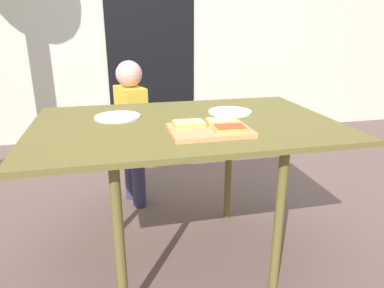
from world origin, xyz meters
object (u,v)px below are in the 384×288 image
(cutting_board, at_px, (210,130))
(pizza_slice_far_right, at_px, (222,121))
(pizza_slice_near_right, at_px, (230,128))
(pizza_slice_far_left, at_px, (189,123))
(dining_table, at_px, (186,135))
(child_left, at_px, (132,126))
(plate_white_left, at_px, (118,117))
(plate_white_right, at_px, (230,112))

(cutting_board, xyz_separation_m, pizza_slice_far_right, (0.07, 0.06, 0.02))
(pizza_slice_near_right, bearing_deg, pizza_slice_far_right, 89.33)
(pizza_slice_far_left, bearing_deg, dining_table, 84.41)
(child_left, bearing_deg, pizza_slice_far_right, -66.99)
(dining_table, distance_m, child_left, 0.73)
(cutting_board, distance_m, plate_white_left, 0.50)
(pizza_slice_far_left, height_order, pizza_slice_near_right, same)
(dining_table, xyz_separation_m, pizza_slice_near_right, (0.13, -0.25, 0.10))
(pizza_slice_far_left, relative_size, pizza_slice_far_right, 0.98)
(cutting_board, xyz_separation_m, pizza_slice_near_right, (0.07, -0.06, 0.02))
(pizza_slice_far_right, bearing_deg, pizza_slice_far_left, 179.54)
(pizza_slice_far_right, relative_size, plate_white_left, 0.62)
(cutting_board, distance_m, pizza_slice_near_right, 0.09)
(child_left, bearing_deg, dining_table, -72.71)
(plate_white_left, height_order, child_left, child_left)
(dining_table, bearing_deg, pizza_slice_far_right, -45.11)
(pizza_slice_far_right, bearing_deg, child_left, 113.01)
(dining_table, relative_size, child_left, 1.44)
(pizza_slice_far_right, distance_m, plate_white_left, 0.52)
(pizza_slice_far_right, bearing_deg, plate_white_left, 147.31)
(plate_white_right, bearing_deg, dining_table, -154.93)
(dining_table, xyz_separation_m, pizza_slice_far_right, (0.13, -0.14, 0.10))
(pizza_slice_near_right, height_order, plate_white_right, pizza_slice_near_right)
(plate_white_right, relative_size, plate_white_left, 1.00)
(pizza_slice_near_right, height_order, plate_white_left, pizza_slice_near_right)
(dining_table, distance_m, cutting_board, 0.22)
(cutting_board, xyz_separation_m, plate_white_right, (0.20, 0.31, -0.00))
(dining_table, bearing_deg, pizza_slice_far_left, -95.59)
(plate_white_right, bearing_deg, pizza_slice_far_right, -116.03)
(pizza_slice_near_right, xyz_separation_m, child_left, (-0.35, 0.93, -0.22))
(pizza_slice_near_right, relative_size, plate_white_right, 0.63)
(dining_table, height_order, cutting_board, cutting_board)
(cutting_board, height_order, plate_white_left, cutting_board)
(plate_white_left, bearing_deg, cutting_board, -42.61)
(plate_white_right, bearing_deg, cutting_board, -122.16)
(pizza_slice_far_left, height_order, plate_white_right, pizza_slice_far_left)
(pizza_slice_near_right, distance_m, plate_white_left, 0.59)
(cutting_board, xyz_separation_m, plate_white_left, (-0.37, 0.34, -0.00))
(dining_table, bearing_deg, plate_white_left, 154.27)
(cutting_board, relative_size, pizza_slice_near_right, 2.41)
(pizza_slice_near_right, xyz_separation_m, pizza_slice_far_right, (0.00, 0.11, 0.00))
(dining_table, relative_size, cutting_board, 4.16)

